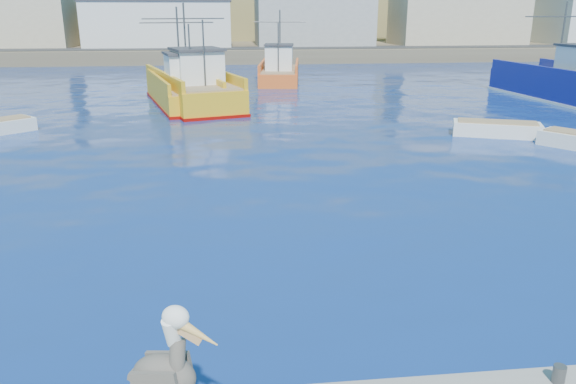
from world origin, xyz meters
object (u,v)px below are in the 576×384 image
object	(u,v)px
trawler_yellow_a	(193,89)
trawler_blue	(570,84)
skiff_mid	(496,130)
pelican	(167,367)
boat_orange	(280,71)
trawler_yellow_b	(184,91)
skiff_far	(566,77)

from	to	relation	value
trawler_yellow_a	trawler_blue	xyz separation A→B (m)	(26.33, -0.81, 0.05)
skiff_mid	pelican	distance (m)	24.49
trawler_blue	pelican	distance (m)	39.52
boat_orange	trawler_yellow_a	bearing A→B (deg)	-121.41
trawler_yellow_b	boat_orange	size ratio (longest dim) A/B	1.20
trawler_yellow_a	skiff_mid	world-z (taller)	trawler_yellow_a
skiff_mid	pelican	size ratio (longest dim) A/B	2.57
skiff_mid	trawler_yellow_b	bearing A→B (deg)	145.12
trawler_blue	skiff_mid	world-z (taller)	trawler_blue
trawler_blue	pelican	xyz separation A→B (m)	(-25.18, -30.46, 0.11)
trawler_yellow_a	skiff_far	bearing A→B (deg)	17.76
trawler_yellow_b	pelican	world-z (taller)	trawler_yellow_b
trawler_yellow_b	boat_orange	bearing A→B (deg)	57.18
skiff_mid	skiff_far	world-z (taller)	skiff_far
trawler_blue	pelican	bearing A→B (deg)	-129.59
boat_orange	trawler_yellow_b	bearing A→B (deg)	-122.82
trawler_yellow_b	skiff_mid	bearing A→B (deg)	-34.88
trawler_yellow_a	trawler_yellow_b	size ratio (longest dim) A/B	1.19
skiff_mid	pelican	xyz separation A→B (m)	(-14.58, -19.66, 0.95)
trawler_yellow_b	trawler_blue	distance (m)	26.89
skiff_far	pelican	world-z (taller)	pelican
skiff_far	trawler_yellow_a	bearing A→B (deg)	-162.24
boat_orange	skiff_far	world-z (taller)	boat_orange
boat_orange	skiff_mid	bearing A→B (deg)	-69.07
trawler_yellow_a	boat_orange	size ratio (longest dim) A/B	1.43
trawler_yellow_a	trawler_yellow_b	bearing A→B (deg)	-154.96
trawler_yellow_b	skiff_mid	size ratio (longest dim) A/B	2.41
skiff_far	pelican	bearing A→B (deg)	-127.42
skiff_far	skiff_mid	bearing A→B (deg)	-128.16
pelican	boat_orange	bearing A→B (deg)	82.26
trawler_yellow_a	boat_orange	world-z (taller)	trawler_yellow_a
trawler_yellow_a	trawler_blue	size ratio (longest dim) A/B	0.96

